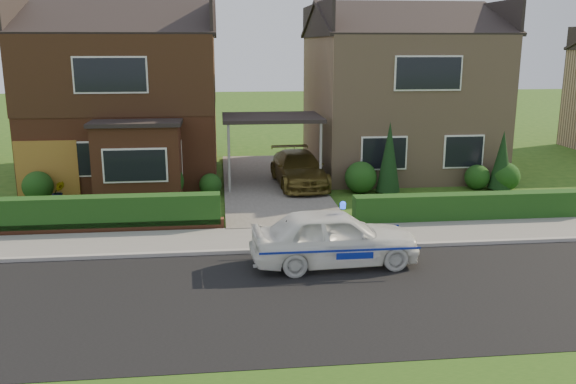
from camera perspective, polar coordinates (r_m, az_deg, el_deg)
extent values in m
plane|color=#244B14|center=(13.74, 2.52, -9.77)|extent=(120.00, 120.00, 0.00)
cube|color=black|center=(13.74, 2.52, -9.77)|extent=(60.00, 6.00, 0.02)
cube|color=#9E9993|center=(16.53, 0.89, -5.40)|extent=(60.00, 0.16, 0.12)
cube|color=slate|center=(17.53, 0.46, -4.32)|extent=(60.00, 2.00, 0.10)
cube|color=#666059|center=(24.15, -1.49, 0.75)|extent=(3.80, 12.00, 0.12)
cube|color=brown|center=(26.84, -14.65, 7.77)|extent=(7.20, 8.00, 5.80)
cube|color=white|center=(23.42, -19.62, 2.89)|extent=(1.80, 0.08, 1.30)
cube|color=white|center=(22.90, -11.87, 3.17)|extent=(1.60, 0.08, 1.30)
cube|color=white|center=(22.77, -16.29, 10.47)|extent=(2.60, 0.08, 1.30)
cube|color=black|center=(26.74, -14.84, 10.86)|extent=(7.26, 8.06, 2.90)
cube|color=brown|center=(22.33, -13.87, 2.66)|extent=(3.00, 1.40, 2.70)
cube|color=black|center=(22.11, -14.08, 6.28)|extent=(3.20, 1.60, 0.14)
cube|color=tan|center=(27.69, 10.09, 8.17)|extent=(7.20, 8.00, 5.80)
cube|color=white|center=(23.62, 8.97, 3.61)|extent=(1.80, 0.08, 1.30)
cube|color=white|center=(24.65, 16.10, 3.66)|extent=(1.60, 0.08, 1.30)
cube|color=white|center=(23.77, 12.99, 10.78)|extent=(2.60, 0.08, 1.30)
cube|color=black|center=(23.69, -1.53, 6.98)|extent=(3.80, 3.00, 0.14)
cylinder|color=gray|center=(22.43, -5.54, 3.05)|extent=(0.10, 0.10, 2.70)
cylinder|color=gray|center=(22.73, 3.07, 3.24)|extent=(0.10, 0.10, 2.70)
cube|color=olive|center=(23.68, -21.60, 1.97)|extent=(2.20, 0.10, 2.10)
cube|color=brown|center=(18.91, -17.76, -3.22)|extent=(7.70, 0.25, 0.36)
cube|color=#183310|center=(19.10, -17.64, -3.61)|extent=(7.50, 0.55, 0.90)
cube|color=#183310|center=(20.18, 16.61, -2.61)|extent=(7.50, 0.55, 0.80)
sphere|color=#183310|center=(23.42, -22.36, 0.50)|extent=(1.08, 1.08, 1.08)
sphere|color=#183310|center=(22.36, -11.39, 1.01)|extent=(1.32, 1.32, 1.32)
sphere|color=#183310|center=(22.62, -7.26, 0.69)|extent=(0.84, 0.84, 0.84)
sphere|color=#183310|center=(22.98, 6.82, 1.37)|extent=(1.20, 1.20, 1.20)
sphere|color=#183310|center=(24.55, 17.28, 1.34)|extent=(0.96, 0.96, 0.96)
sphere|color=#183310|center=(24.69, 19.69, 1.37)|extent=(1.08, 1.08, 1.08)
cone|color=black|center=(22.90, 9.43, 3.02)|extent=(0.90, 0.90, 2.60)
cone|color=black|center=(24.49, 19.38, 2.64)|extent=(0.90, 0.90, 2.20)
imported|color=white|center=(15.43, 4.36, -4.27)|extent=(1.94, 4.32, 1.44)
sphere|color=#193FF2|center=(15.24, 5.20, -1.37)|extent=(0.17, 0.17, 0.17)
cube|color=navy|center=(14.65, 4.98, -5.51)|extent=(3.90, 0.02, 0.05)
cube|color=navy|center=(16.25, 3.80, -3.54)|extent=(3.90, 0.01, 0.05)
ellipsoid|color=black|center=(15.08, 0.01, -3.53)|extent=(0.22, 0.17, 0.21)
sphere|color=white|center=(15.03, 0.10, -3.63)|extent=(0.11, 0.11, 0.11)
sphere|color=black|center=(15.02, 0.10, -3.04)|extent=(0.13, 0.13, 0.13)
cone|color=black|center=(15.01, -0.08, -2.80)|extent=(0.04, 0.04, 0.05)
cone|color=black|center=(15.02, 0.26, -2.79)|extent=(0.04, 0.04, 0.05)
imported|color=brown|center=(23.60, 1.02, 2.19)|extent=(2.07, 4.51, 1.28)
imported|color=gray|center=(22.76, -20.67, -0.06)|extent=(0.53, 0.48, 0.81)
imported|color=gray|center=(19.72, -7.65, -1.27)|extent=(0.53, 0.53, 0.84)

